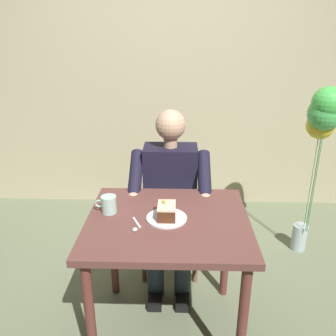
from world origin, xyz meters
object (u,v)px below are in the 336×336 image
at_px(seated_person, 170,197).
at_px(coffee_cup, 109,204).
at_px(dining_table, 168,236).
at_px(chair, 171,202).
at_px(cake_slice, 167,211).
at_px(balloon_display, 323,125).
at_px(dessert_spoon, 136,226).

relative_size(seated_person, coffee_cup, 10.26).
bearing_deg(dining_table, chair, -90.00).
distance_m(seated_person, cake_slice, 0.54).
distance_m(chair, seated_person, 0.22).
bearing_deg(seated_person, dining_table, 90.00).
xyz_separation_m(dining_table, balloon_display, (-1.06, -0.80, 0.41)).
bearing_deg(chair, dining_table, 90.00).
bearing_deg(balloon_display, dessert_spoon, 35.89).
height_order(seated_person, cake_slice, seated_person).
relative_size(dining_table, seated_person, 0.71).
distance_m(chair, cake_slice, 0.75).
bearing_deg(cake_slice, chair, -90.53).
relative_size(coffee_cup, balloon_display, 0.09).
distance_m(seated_person, balloon_display, 1.18).
bearing_deg(balloon_display, chair, 5.86).
xyz_separation_m(chair, balloon_display, (-1.06, -0.11, 0.56)).
bearing_deg(seated_person, dessert_spoon, 74.98).
distance_m(cake_slice, balloon_display, 1.35).
relative_size(seated_person, balloon_display, 0.90).
distance_m(dining_table, balloon_display, 1.39).
height_order(dining_table, seated_person, seated_person).
distance_m(chair, coffee_cup, 0.77).
xyz_separation_m(dining_table, seated_person, (-0.00, -0.51, -0.02)).
xyz_separation_m(chair, cake_slice, (0.01, 0.69, 0.30)).
xyz_separation_m(coffee_cup, balloon_display, (-1.38, -0.73, 0.26)).
bearing_deg(balloon_display, cake_slice, 36.74).
relative_size(chair, balloon_display, 0.68).
bearing_deg(coffee_cup, seated_person, -125.76).
bearing_deg(dessert_spoon, balloon_display, -144.11).
distance_m(chair, dessert_spoon, 0.83).
bearing_deg(coffee_cup, cake_slice, 169.14).
height_order(seated_person, dessert_spoon, seated_person).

